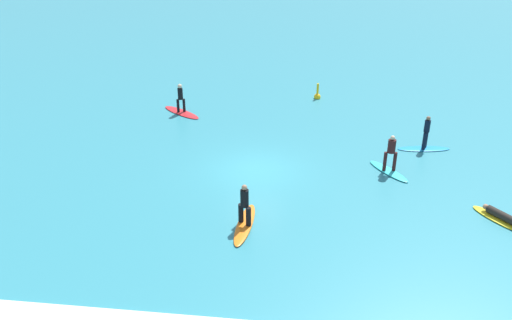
# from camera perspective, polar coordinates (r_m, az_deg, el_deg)

# --- Properties ---
(ground_plane) EXTENTS (120.00, 120.00, 0.00)m
(ground_plane) POSITION_cam_1_polar(r_m,az_deg,el_deg) (23.72, 0.00, -1.09)
(ground_plane) COLOR teal
(ground_plane) RESTS_ON ground
(surfer_on_teal_board) EXTENTS (1.91, 2.39, 1.83)m
(surfer_on_teal_board) POSITION_cam_1_polar(r_m,az_deg,el_deg) (24.06, 14.77, -0.16)
(surfer_on_teal_board) COLOR #33C6CC
(surfer_on_teal_board) RESTS_ON ground_plane
(surfer_on_yellow_board) EXTENTS (2.05, 2.37, 0.41)m
(surfer_on_yellow_board) POSITION_cam_1_polar(r_m,az_deg,el_deg) (21.99, 25.80, -5.84)
(surfer_on_yellow_board) COLOR yellow
(surfer_on_yellow_board) RESTS_ON ground_plane
(surfer_on_orange_board) EXTENTS (0.77, 3.01, 1.77)m
(surfer_on_orange_board) POSITION_cam_1_polar(r_m,az_deg,el_deg) (19.40, -1.28, -6.29)
(surfer_on_orange_board) COLOR orange
(surfer_on_orange_board) RESTS_ON ground_plane
(surfer_on_blue_board) EXTENTS (2.71, 1.02, 1.79)m
(surfer_on_blue_board) POSITION_cam_1_polar(r_m,az_deg,el_deg) (26.97, 18.41, 2.04)
(surfer_on_blue_board) COLOR #1E8CD1
(surfer_on_blue_board) RESTS_ON ground_plane
(surfer_on_red_board) EXTENTS (2.89, 2.50, 1.80)m
(surfer_on_red_board) POSITION_cam_1_polar(r_m,az_deg,el_deg) (30.80, -8.40, 5.98)
(surfer_on_red_board) COLOR red
(surfer_on_red_board) RESTS_ON ground_plane
(marker_buoy) EXTENTS (0.43, 0.43, 1.11)m
(marker_buoy) POSITION_cam_1_polar(r_m,az_deg,el_deg) (33.31, 6.89, 7.17)
(marker_buoy) COLOR yellow
(marker_buoy) RESTS_ON ground_plane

